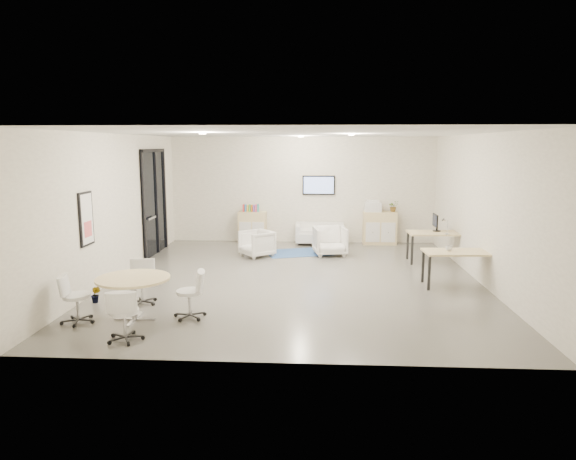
# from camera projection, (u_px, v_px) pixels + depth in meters

# --- Properties ---
(room_shell) EXTENTS (9.60, 10.60, 4.80)m
(room_shell) POSITION_uv_depth(u_px,v_px,m) (296.00, 208.00, 11.19)
(room_shell) COLOR #5D5B54
(room_shell) RESTS_ON ground
(glass_door) EXTENTS (0.09, 1.90, 2.85)m
(glass_door) POSITION_uv_depth(u_px,v_px,m) (154.00, 199.00, 13.90)
(glass_door) COLOR black
(glass_door) RESTS_ON room_shell
(artwork) EXTENTS (0.05, 0.54, 1.04)m
(artwork) POSITION_uv_depth(u_px,v_px,m) (86.00, 219.00, 9.85)
(artwork) COLOR black
(artwork) RESTS_ON room_shell
(wall_tv) EXTENTS (0.98, 0.06, 0.58)m
(wall_tv) POSITION_uv_depth(u_px,v_px,m) (319.00, 185.00, 15.54)
(wall_tv) COLOR black
(wall_tv) RESTS_ON room_shell
(ceiling_spots) EXTENTS (3.14, 4.14, 0.03)m
(ceiling_spots) POSITION_uv_depth(u_px,v_px,m) (289.00, 135.00, 11.77)
(ceiling_spots) COLOR #FFEAC6
(ceiling_spots) RESTS_ON room_shell
(sideboard_left) EXTENTS (0.84, 0.44, 0.95)m
(sideboard_left) POSITION_uv_depth(u_px,v_px,m) (252.00, 227.00, 15.65)
(sideboard_left) COLOR #D4BB7F
(sideboard_left) RESTS_ON room_shell
(sideboard_right) EXTENTS (0.99, 0.48, 0.99)m
(sideboard_right) POSITION_uv_depth(u_px,v_px,m) (380.00, 228.00, 15.41)
(sideboard_right) COLOR #D4BB7F
(sideboard_right) RESTS_ON room_shell
(books) EXTENTS (0.49, 0.14, 0.22)m
(books) POSITION_uv_depth(u_px,v_px,m) (251.00, 208.00, 15.56)
(books) COLOR red
(books) RESTS_ON sideboard_left
(printer) EXTENTS (0.50, 0.43, 0.34)m
(printer) POSITION_uv_depth(u_px,v_px,m) (373.00, 206.00, 15.32)
(printer) COLOR white
(printer) RESTS_ON sideboard_right
(loveseat) EXTENTS (1.46, 0.76, 0.54)m
(loveseat) POSITION_uv_depth(u_px,v_px,m) (320.00, 234.00, 15.45)
(loveseat) COLOR white
(loveseat) RESTS_ON room_shell
(blue_rug) EXTENTS (1.98, 1.61, 0.01)m
(blue_rug) POSITION_uv_depth(u_px,v_px,m) (298.00, 253.00, 14.23)
(blue_rug) COLOR #2F518F
(blue_rug) RESTS_ON room_shell
(armchair_left) EXTENTS (1.02, 1.02, 0.77)m
(armchair_left) POSITION_uv_depth(u_px,v_px,m) (257.00, 242.00, 13.71)
(armchair_left) COLOR white
(armchair_left) RESTS_ON room_shell
(armchair_right) EXTENTS (0.95, 0.91, 0.86)m
(armchair_right) POSITION_uv_depth(u_px,v_px,m) (330.00, 240.00, 13.86)
(armchair_right) COLOR white
(armchair_right) RESTS_ON room_shell
(desk_rear) EXTENTS (1.51, 0.79, 0.78)m
(desk_rear) POSITION_uv_depth(u_px,v_px,m) (438.00, 235.00, 12.97)
(desk_rear) COLOR #D4BB7F
(desk_rear) RESTS_ON room_shell
(desk_front) EXTENTS (1.50, 0.81, 0.76)m
(desk_front) POSITION_uv_depth(u_px,v_px,m) (459.00, 255.00, 10.71)
(desk_front) COLOR #D4BB7F
(desk_front) RESTS_ON room_shell
(monitor) EXTENTS (0.20, 0.50, 0.44)m
(monitor) POSITION_uv_depth(u_px,v_px,m) (436.00, 222.00, 13.07)
(monitor) COLOR black
(monitor) RESTS_ON desk_rear
(round_table) EXTENTS (1.23, 1.23, 0.75)m
(round_table) POSITION_uv_depth(u_px,v_px,m) (133.00, 282.00, 8.64)
(round_table) COLOR #D4BB7F
(round_table) RESTS_ON room_shell
(meeting_chairs) EXTENTS (2.50, 2.50, 0.82)m
(meeting_chairs) POSITION_uv_depth(u_px,v_px,m) (134.00, 297.00, 8.68)
(meeting_chairs) COLOR white
(meeting_chairs) RESTS_ON room_shell
(plant_cabinet) EXTENTS (0.40, 0.42, 0.26)m
(plant_cabinet) POSITION_uv_depth(u_px,v_px,m) (393.00, 207.00, 15.28)
(plant_cabinet) COLOR #3F7F3F
(plant_cabinet) RESTS_ON sideboard_right
(plant_floor) EXTENTS (0.21, 0.35, 0.15)m
(plant_floor) POSITION_uv_depth(u_px,v_px,m) (96.00, 299.00, 9.69)
(plant_floor) COLOR #3F7F3F
(plant_floor) RESTS_ON room_shell
(cup) EXTENTS (0.15, 0.12, 0.13)m
(cup) POSITION_uv_depth(u_px,v_px,m) (449.00, 248.00, 10.73)
(cup) COLOR white
(cup) RESTS_ON desk_front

